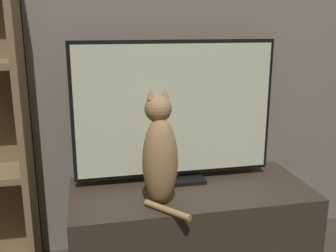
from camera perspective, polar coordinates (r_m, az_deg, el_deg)
name	(u,v)px	position (r m, az deg, el deg)	size (l,w,h in m)	color
wall_back	(177,6)	(2.10, 1.37, 17.00)	(4.80, 0.05, 2.60)	#756B5B
tv_stand	(190,227)	(2.06, 3.26, -14.47)	(1.17, 0.53, 0.43)	#33281E
tv	(175,113)	(1.95, 1.00, 1.92)	(1.01, 0.18, 0.71)	black
cat	(160,154)	(1.73, -1.21, -4.14)	(0.18, 0.30, 0.52)	#997547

